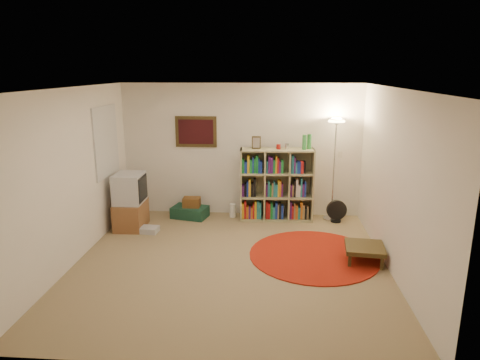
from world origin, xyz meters
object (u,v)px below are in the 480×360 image
Objects in this scene: floor_lamp at (336,136)px; side_table at (365,248)px; tv_stand at (130,202)px; suitcase at (190,212)px; bookshelf at (275,186)px; floor_fan at (336,211)px.

floor_lamp reaches higher than side_table.
tv_stand reaches higher than side_table.
suitcase is 3.39m from side_table.
side_table is (2.91, -1.74, 0.11)m from suitcase.
bookshelf is at bearing -176.74° from floor_lamp.
floor_lamp is at bearing 108.87° from floor_fan.
floor_lamp is (1.06, 0.06, 0.94)m from bookshelf.
floor_lamp is 3.14× the size of side_table.
floor_fan is at bearing 12.29° from suitcase.
floor_lamp is 3.06m from suitcase.
bookshelf is at bearing 14.49° from suitcase.
bookshelf is 3.84× the size of floor_fan.
tv_stand is 1.18m from suitcase.
bookshelf is 0.84× the size of floor_lamp.
floor_fan is (0.07, -0.15, -1.37)m from floor_lamp.
floor_lamp is at bearing 0.60° from bookshelf.
floor_lamp is 4.55× the size of floor_fan.
suitcase is at bearing 178.19° from bookshelf.
tv_stand is at bearing 163.62° from side_table.
tv_stand reaches higher than suitcase.
floor_lamp reaches higher than suitcase.
floor_lamp reaches higher than bookshelf.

